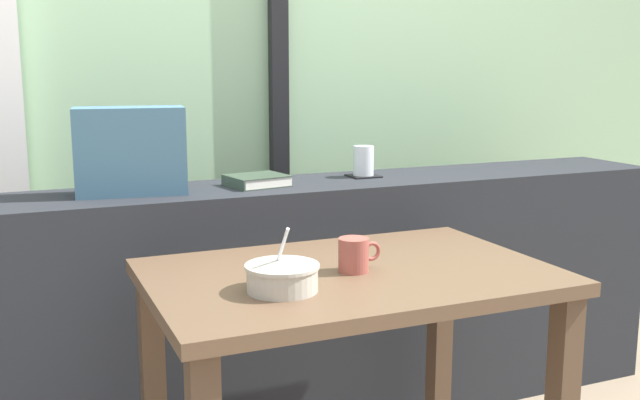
{
  "coord_description": "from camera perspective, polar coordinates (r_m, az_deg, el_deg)",
  "views": [
    {
      "loc": [
        -0.84,
        -1.69,
        1.22
      ],
      "look_at": [
        0.06,
        0.43,
        0.79
      ],
      "focal_mm": 41.6,
      "sensor_mm": 36.0,
      "label": 1
    }
  ],
  "objects": [
    {
      "name": "throw_pillow",
      "position": [
        2.28,
        -14.38,
        3.67
      ],
      "size": [
        0.34,
        0.18,
        0.26
      ],
      "primitive_type": "cube",
      "rotation": [
        0.0,
        0.0,
        -0.14
      ],
      "color": "#426B84",
      "rests_on": "dark_console_ledge"
    },
    {
      "name": "soup_bowl",
      "position": [
        1.69,
        -2.93,
        -5.97
      ],
      "size": [
        0.17,
        0.17,
        0.15
      ],
      "color": "#BCB7A8",
      "rests_on": "breakfast_table"
    },
    {
      "name": "closed_book",
      "position": [
        2.38,
        -4.89,
        1.51
      ],
      "size": [
        0.2,
        0.18,
        0.03
      ],
      "color": "#334233",
      "rests_on": "dark_console_ledge"
    },
    {
      "name": "juice_glass",
      "position": [
        2.56,
        3.37,
        2.97
      ],
      "size": [
        0.07,
        0.07,
        0.1
      ],
      "color": "white",
      "rests_on": "coaster_square"
    },
    {
      "name": "coaster_square",
      "position": [
        2.57,
        3.35,
        1.86
      ],
      "size": [
        0.1,
        0.1,
        0.0
      ],
      "primitive_type": "cube",
      "color": "black",
      "rests_on": "dark_console_ledge"
    },
    {
      "name": "outdoor_backdrop",
      "position": [
        3.04,
        -7.29,
        13.82
      ],
      "size": [
        4.8,
        0.08,
        2.8
      ],
      "primitive_type": "cube",
      "color": "#9EC699",
      "rests_on": "ground"
    },
    {
      "name": "ceramic_mug",
      "position": [
        1.84,
        2.66,
        -4.23
      ],
      "size": [
        0.11,
        0.08,
        0.08
      ],
      "color": "#9E4C42",
      "rests_on": "breakfast_table"
    },
    {
      "name": "breakfast_table",
      "position": [
        1.9,
        2.28,
        -8.94
      ],
      "size": [
        1.0,
        0.66,
        0.71
      ],
      "color": "brown",
      "rests_on": "ground"
    },
    {
      "name": "window_divider_post",
      "position": [
        3.03,
        -3.22,
        12.0
      ],
      "size": [
        0.07,
        0.05,
        2.6
      ],
      "primitive_type": "cube",
      "color": "black",
      "rests_on": "ground"
    },
    {
      "name": "dark_console_ledge",
      "position": [
        2.52,
        -2.46,
        -8.12
      ],
      "size": [
        2.8,
        0.36,
        0.83
      ],
      "primitive_type": "cube",
      "color": "#23262B",
      "rests_on": "ground"
    }
  ]
}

